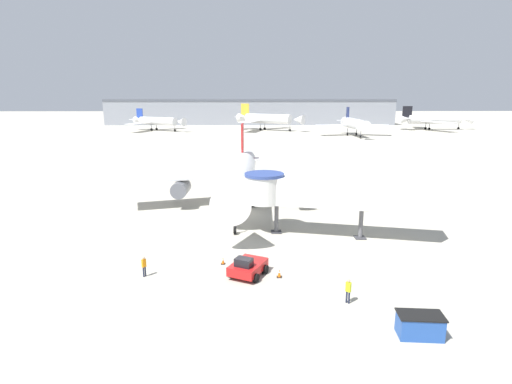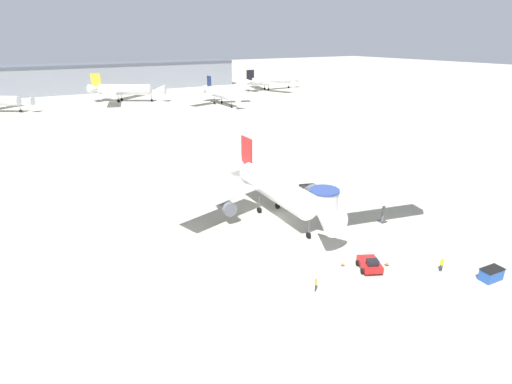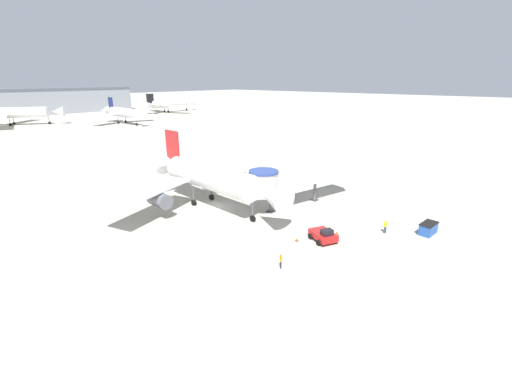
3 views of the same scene
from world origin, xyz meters
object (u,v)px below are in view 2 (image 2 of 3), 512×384
object	(u,v)px
ground_crew_marshaller	(316,283)
ground_crew_wing_walker	(442,264)
jet_bridge	(362,196)
traffic_cone_apron_front	(387,263)
background_jet_gold_tail	(124,89)
background_jet_navy_tail	(220,93)
background_jet_black_tail	(270,81)
traffic_cone_near_nose	(343,264)
pushback_tug_red	(370,264)
service_container_blue	(491,274)
main_airplane	(274,188)

from	to	relation	value
ground_crew_marshaller	ground_crew_wing_walker	world-z (taller)	ground_crew_wing_walker
jet_bridge	traffic_cone_apron_front	xyz separation A→B (m)	(-5.02, -9.85, -4.34)
jet_bridge	background_jet_gold_tail	world-z (taller)	background_jet_gold_tail
background_jet_navy_tail	background_jet_black_tail	bearing A→B (deg)	34.10
traffic_cone_near_nose	pushback_tug_red	bearing A→B (deg)	-47.34
service_container_blue	ground_crew_wing_walker	bearing A→B (deg)	129.35
traffic_cone_near_nose	ground_crew_marshaller	bearing A→B (deg)	-159.09
service_container_blue	traffic_cone_apron_front	xyz separation A→B (m)	(-7.77, 8.24, -0.40)
traffic_cone_apron_front	traffic_cone_near_nose	world-z (taller)	traffic_cone_apron_front
pushback_tug_red	main_airplane	bearing A→B (deg)	119.28
pushback_tug_red	ground_crew_wing_walker	distance (m)	8.36
traffic_cone_apron_front	background_jet_gold_tail	distance (m)	149.67
background_jet_gold_tail	jet_bridge	bearing A→B (deg)	-147.30
background_jet_gold_tail	ground_crew_wing_walker	bearing A→B (deg)	-147.48
traffic_cone_near_nose	background_jet_black_tail	size ratio (longest dim) A/B	0.02
main_airplane	ground_crew_marshaller	xyz separation A→B (m)	(-7.20, -19.36, -3.40)
main_airplane	traffic_cone_apron_front	distance (m)	20.43
traffic_cone_near_nose	ground_crew_wing_walker	world-z (taller)	ground_crew_wing_walker
main_airplane	background_jet_gold_tail	size ratio (longest dim) A/B	0.98
ground_crew_wing_walker	background_jet_gold_tail	size ratio (longest dim) A/B	0.06
background_jet_black_tail	background_jet_gold_tail	size ratio (longest dim) A/B	1.08
main_airplane	background_jet_gold_tail	bearing A→B (deg)	87.85
main_airplane	background_jet_black_tail	bearing A→B (deg)	59.29
service_container_blue	background_jet_black_tail	size ratio (longest dim) A/B	0.08
jet_bridge	background_jet_gold_tail	xyz separation A→B (m)	(0.58, 139.64, 0.39)
pushback_tug_red	background_jet_black_tail	distance (m)	172.94
main_airplane	service_container_blue	xyz separation A→B (m)	(11.34, -27.95, -3.65)
traffic_cone_apron_front	background_jet_black_tail	world-z (taller)	background_jet_black_tail
background_jet_gold_tail	background_jet_navy_tail	size ratio (longest dim) A/B	1.14
jet_bridge	ground_crew_wing_walker	distance (m)	14.53
background_jet_navy_tail	pushback_tug_red	bearing A→B (deg)	-108.62
traffic_cone_near_nose	background_jet_gold_tail	bearing A→B (deg)	86.01
traffic_cone_apron_front	background_jet_black_tail	size ratio (longest dim) A/B	0.02
service_container_blue	background_jet_navy_tail	xyz separation A→B (m)	(29.38, 129.87, 3.91)
main_airplane	jet_bridge	distance (m)	13.07
ground_crew_wing_walker	traffic_cone_apron_front	bearing A→B (deg)	-3.30
traffic_cone_apron_front	pushback_tug_red	bearing A→B (deg)	171.45
service_container_blue	jet_bridge	bearing A→B (deg)	98.64
pushback_tug_red	traffic_cone_near_nose	bearing A→B (deg)	158.85
ground_crew_marshaller	ground_crew_wing_walker	bearing A→B (deg)	-67.15
traffic_cone_apron_front	background_jet_navy_tail	xyz separation A→B (m)	(37.15, 121.62, 4.31)
ground_crew_marshaller	background_jet_black_tail	bearing A→B (deg)	8.26
traffic_cone_apron_front	traffic_cone_near_nose	bearing A→B (deg)	150.06
jet_bridge	ground_crew_marshaller	size ratio (longest dim) A/B	10.92
background_jet_black_tail	background_jet_navy_tail	xyz separation A→B (m)	(-43.76, -30.18, 0.03)
main_airplane	background_jet_navy_tail	bearing A→B (deg)	70.11
service_container_blue	background_jet_black_tail	world-z (taller)	background_jet_black_tail
service_container_blue	ground_crew_marshaller	size ratio (longest dim) A/B	1.65
main_airplane	ground_crew_wing_walker	world-z (taller)	main_airplane
jet_bridge	ground_crew_wing_walker	world-z (taller)	jet_bridge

